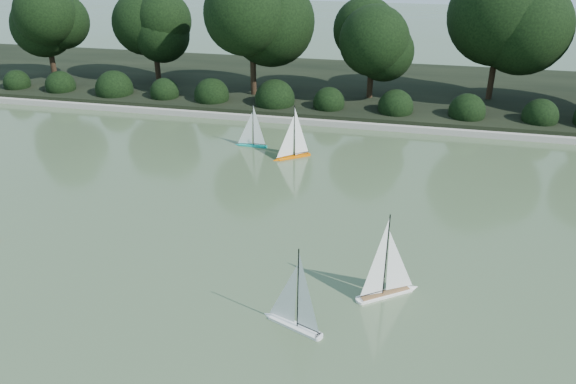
{
  "coord_description": "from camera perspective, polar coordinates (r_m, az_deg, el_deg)",
  "views": [
    {
      "loc": [
        2.39,
        -7.65,
        5.7
      ],
      "look_at": [
        0.1,
        2.55,
        0.7
      ],
      "focal_mm": 35.0,
      "sensor_mm": 36.0,
      "label": 1
    }
  ],
  "objects": [
    {
      "name": "ground",
      "position": [
        9.83,
        -3.9,
        -9.93
      ],
      "size": [
        80.0,
        80.0,
        0.0
      ],
      "primitive_type": "plane",
      "color": "#36472A",
      "rests_on": "ground"
    },
    {
      "name": "pond_coping",
      "position": [
        17.73,
        4.27,
        7.05
      ],
      "size": [
        40.0,
        0.35,
        0.18
      ],
      "primitive_type": "cube",
      "color": "gray",
      "rests_on": "ground"
    },
    {
      "name": "sailboat_white_a",
      "position": [
        8.92,
        0.24,
        -12.18
      ],
      "size": [
        1.08,
        0.57,
        1.52
      ],
      "color": "silver",
      "rests_on": "ground"
    },
    {
      "name": "sailboat_teal",
      "position": [
        15.96,
        -3.92,
        5.39
      ],
      "size": [
        0.98,
        0.19,
        1.33
      ],
      "color": "#0F9484",
      "rests_on": "ground"
    },
    {
      "name": "sailboat_orange",
      "position": [
        15.07,
        0.26,
        4.33
      ],
      "size": [
        0.98,
        0.79,
        1.53
      ],
      "color": "#ED6400",
      "rests_on": "ground"
    },
    {
      "name": "tree_line",
      "position": [
        19.36,
        9.42,
        16.16
      ],
      "size": [
        26.31,
        3.93,
        4.39
      ],
      "color": "black",
      "rests_on": "ground"
    },
    {
      "name": "far_bank",
      "position": [
        21.51,
        5.92,
        10.49
      ],
      "size": [
        40.0,
        8.0,
        0.3
      ],
      "primitive_type": "cube",
      "color": "black",
      "rests_on": "ground"
    },
    {
      "name": "sailboat_white_b",
      "position": [
        9.73,
        10.38,
        -8.92
      ],
      "size": [
        1.09,
        0.83,
        1.67
      ],
      "color": "white",
      "rests_on": "ground"
    },
    {
      "name": "shrub_hedge",
      "position": [
        18.47,
        4.73,
        8.97
      ],
      "size": [
        29.1,
        1.1,
        1.1
      ],
      "color": "black",
      "rests_on": "ground"
    }
  ]
}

